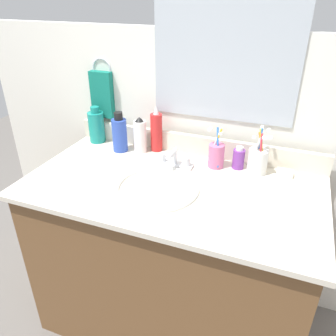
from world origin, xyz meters
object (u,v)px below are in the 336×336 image
at_px(faucet, 174,160).
at_px(bottle_spray_red, 156,131).
at_px(bottle_mouthwash_teal, 96,126).
at_px(bottle_shampoo_blue, 120,134).
at_px(soap_bar, 285,173).
at_px(hand_towel, 102,95).
at_px(bottle_lotion_white, 140,135).
at_px(cup_pink, 216,155).
at_px(bottle_cream_purple, 239,158).
at_px(cup_white_ceramic, 258,160).

distance_m(faucet, bottle_spray_red, 0.19).
relative_size(faucet, bottle_mouthwash_teal, 0.91).
height_order(faucet, bottle_shampoo_blue, bottle_shampoo_blue).
relative_size(bottle_mouthwash_teal, soap_bar, 2.76).
distance_m(hand_towel, bottle_mouthwash_teal, 0.15).
relative_size(bottle_spray_red, bottle_shampoo_blue, 1.16).
bearing_deg(faucet, bottle_lotion_white, 157.07).
bearing_deg(cup_pink, bottle_cream_purple, 14.03).
height_order(bottle_spray_red, bottle_lotion_white, bottle_spray_red).
height_order(hand_towel, faucet, hand_towel).
bearing_deg(bottle_shampoo_blue, soap_bar, 2.13).
distance_m(bottle_mouthwash_teal, bottle_shampoo_blue, 0.17).
bearing_deg(bottle_shampoo_blue, hand_towel, 142.24).
distance_m(hand_towel, soap_bar, 0.91).
relative_size(bottle_shampoo_blue, bottle_cream_purple, 1.91).
distance_m(hand_towel, bottle_spray_red, 0.33).
bearing_deg(bottle_mouthwash_teal, cup_pink, -4.66).
xyz_separation_m(hand_towel, soap_bar, (0.88, -0.09, -0.21)).
relative_size(cup_white_ceramic, cup_pink, 1.11).
bearing_deg(bottle_lotion_white, bottle_shampoo_blue, -164.03).
bearing_deg(bottle_lotion_white, cup_pink, -3.55).
height_order(cup_white_ceramic, cup_pink, cup_white_ceramic).
distance_m(bottle_lotion_white, cup_pink, 0.36).
bearing_deg(cup_white_ceramic, bottle_cream_purple, 170.71).
distance_m(hand_towel, cup_white_ceramic, 0.79).
relative_size(faucet, bottle_shampoo_blue, 0.86).
bearing_deg(faucet, bottle_cream_purple, 18.07).
bearing_deg(bottle_mouthwash_teal, soap_bar, -1.66).
bearing_deg(bottle_shampoo_blue, cup_white_ceramic, 1.21).
bearing_deg(bottle_mouthwash_teal, bottle_lotion_white, -6.29).
xyz_separation_m(bottle_shampoo_blue, cup_white_ceramic, (0.62, 0.01, -0.02)).
xyz_separation_m(hand_towel, bottle_mouthwash_teal, (-0.01, -0.06, -0.14)).
height_order(bottle_mouthwash_teal, soap_bar, bottle_mouthwash_teal).
xyz_separation_m(bottle_spray_red, bottle_lotion_white, (-0.06, -0.04, -0.01)).
bearing_deg(faucet, hand_towel, 158.57).
relative_size(bottle_lotion_white, soap_bar, 2.62).
bearing_deg(bottle_cream_purple, bottle_shampoo_blue, -177.25).
height_order(hand_towel, bottle_lotion_white, hand_towel).
distance_m(cup_pink, soap_bar, 0.29).
distance_m(bottle_spray_red, bottle_cream_purple, 0.39).
height_order(bottle_spray_red, bottle_cream_purple, bottle_spray_red).
distance_m(bottle_shampoo_blue, cup_pink, 0.45).
relative_size(hand_towel, bottle_cream_purple, 2.26).
relative_size(faucet, cup_white_ceramic, 0.81).
distance_m(bottle_spray_red, cup_pink, 0.31).
bearing_deg(faucet, soap_bar, 10.76).
bearing_deg(bottle_cream_purple, faucet, -161.93).
xyz_separation_m(hand_towel, bottle_lotion_white, (0.24, -0.09, -0.14)).
height_order(bottle_mouthwash_teal, cup_pink, cup_pink).
xyz_separation_m(bottle_spray_red, bottle_mouthwash_teal, (-0.31, -0.01, -0.01)).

